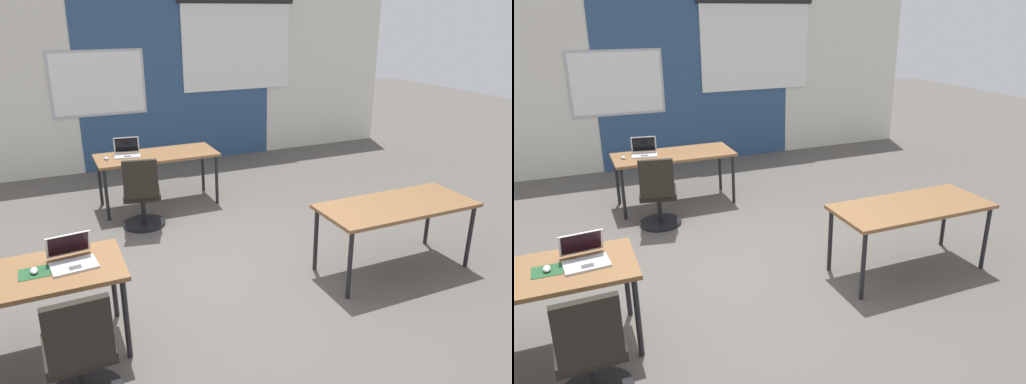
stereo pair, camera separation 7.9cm
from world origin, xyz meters
TOP-DOWN VIEW (x-y plane):
  - ground_plane at (0.00, 0.00)m, footprint 24.00×24.00m
  - back_wall_assembly at (0.04, 4.20)m, footprint 10.00×0.27m
  - desk_near_left at (-1.75, -0.60)m, footprint 1.60×0.70m
  - desk_near_right at (1.75, -0.60)m, footprint 1.60×0.70m
  - desk_far_center at (0.00, 2.20)m, footprint 1.60×0.70m
  - laptop_near_left_inner at (-1.32, -0.57)m, footprint 0.36×0.35m
  - mousepad_near_left_inner at (-1.59, -0.60)m, footprint 0.22×0.19m
  - mouse_near_left_inner at (-1.59, -0.60)m, footprint 0.06×0.10m
  - chair_near_left_inner at (-1.37, -1.29)m, footprint 0.52×0.55m
  - laptop_far_left at (-0.37, 2.29)m, footprint 0.37×0.33m
  - mouse_far_left at (-0.66, 2.21)m, footprint 0.06×0.10m
  - chair_far_left at (-0.37, 1.49)m, footprint 0.52×0.57m

SIDE VIEW (x-z plane):
  - ground_plane at x=0.00m, z-range 0.00..0.00m
  - chair_near_left_inner at x=-1.37m, z-range -0.08..0.84m
  - chair_far_left at x=-0.37m, z-range -0.08..0.84m
  - desk_near_left at x=-1.75m, z-range 0.30..1.02m
  - desk_near_right at x=1.75m, z-range 0.30..1.02m
  - desk_far_center at x=0.00m, z-range 0.30..1.02m
  - mousepad_near_left_inner at x=-1.59m, z-range 0.72..0.72m
  - mouse_far_left at x=-0.66m, z-range 0.72..0.75m
  - mouse_near_left_inner at x=-1.59m, z-range 0.72..0.76m
  - laptop_near_left_inner at x=-1.32m, z-range 0.66..0.88m
  - laptop_far_left at x=-0.37m, z-range 0.65..0.89m
  - back_wall_assembly at x=0.04m, z-range 0.01..2.81m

